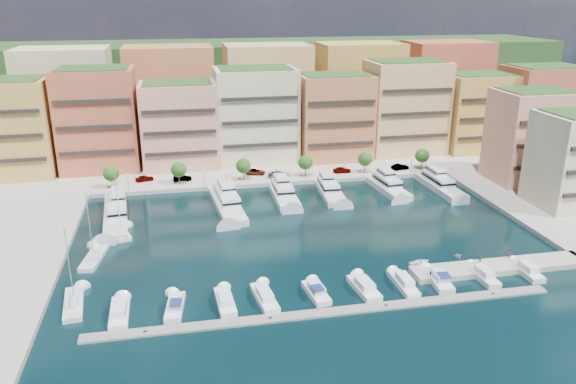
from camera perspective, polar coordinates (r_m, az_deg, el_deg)
The scene contains 59 objects.
ground at distance 113.08m, azimuth 1.65°, elevation -4.21°, with size 400.00×400.00×0.00m, color black.
north_quay at distance 170.72m, azimuth -3.02°, elevation 3.98°, with size 220.00×64.00×2.00m, color #9E998E.
hillside at distance 217.00m, azimuth -4.92°, elevation 7.27°, with size 240.00×40.00×58.00m, color #1C3917.
south_pontoon at distance 86.60m, azimuth 4.21°, elevation -12.18°, with size 72.00×2.20×0.35m, color gray.
finger_pier at distance 105.58m, azimuth 20.69°, elevation -7.35°, with size 32.00×5.00×2.00m, color #9E998E.
apartment_0 at distance 159.96m, azimuth -26.62°, elevation 5.81°, with size 22.00×16.50×24.80m.
apartment_1 at distance 157.33m, azimuth -18.73°, elevation 7.02°, with size 20.00×16.50×26.80m.
apartment_2 at distance 154.45m, azimuth -10.96°, elevation 6.72°, with size 20.00×15.50×22.80m.
apartment_3 at distance 157.59m, azimuth -3.29°, elevation 7.84°, with size 22.00×16.50×25.80m.
apartment_4 at distance 160.39m, azimuth 4.69°, elevation 7.65°, with size 20.00×15.50×23.80m.
apartment_5 at distance 169.23m, azimuth 11.78°, elevation 8.44°, with size 22.00×16.50×26.80m.
apartment_6 at distance 177.57m, azimuth 18.60°, elevation 7.69°, with size 20.00×15.50×22.80m.
apartment_7 at distance 186.47m, azimuth 24.34°, elevation 7.81°, with size 22.00×16.50×24.80m.
apartment_east_a at distance 151.76m, azimuth 23.43°, elevation 5.24°, with size 18.00×14.50×22.80m.
backblock_0 at distance 180.10m, azimuth -21.51°, elevation 8.70°, with size 26.00×18.00×30.00m, color #F5E9BD.
backblock_1 at distance 177.34m, azimuth -11.83°, elevation 9.48°, with size 26.00×18.00×30.00m, color #C06F48.
backblock_2 at distance 179.63m, azimuth -2.09°, elevation 10.00°, with size 26.00×18.00×30.00m, color #E8B87B.
backblock_3 at distance 186.77m, azimuth 7.18°, elevation 10.22°, with size 26.00×18.00×30.00m, color tan.
backblock_4 at distance 198.24m, azimuth 15.57°, elevation 10.20°, with size 26.00×18.00×30.00m, color #CD5444.
tree_0 at distance 141.33m, azimuth -17.54°, elevation 1.80°, with size 3.80×3.80×5.65m.
tree_1 at distance 140.38m, azimuth -11.05°, elevation 2.24°, with size 3.80×3.80×5.65m.
tree_2 at distance 141.24m, azimuth -4.55°, elevation 2.65°, with size 3.80×3.80×5.65m.
tree_3 at distance 143.89m, azimuth 1.79°, elevation 3.02°, with size 3.80×3.80×5.65m.
tree_4 at distance 148.23m, azimuth 7.83°, elevation 3.34°, with size 3.80×3.80×5.65m.
tree_5 at distance 154.12m, azimuth 13.48°, elevation 3.60°, with size 3.80×3.80×5.65m.
lamppost_0 at distance 139.00m, azimuth -15.95°, elevation 1.27°, with size 0.30×0.30×4.20m.
lamppost_1 at distance 138.56m, azimuth -8.53°, elevation 1.77°, with size 0.30×0.30×4.20m.
lamppost_2 at distance 140.45m, azimuth -1.19°, elevation 2.22°, with size 0.30×0.30×4.20m.
lamppost_3 at distance 144.57m, azimuth 5.86°, elevation 2.63°, with size 0.30×0.30×4.20m.
lamppost_4 at distance 150.74m, azimuth 12.42°, elevation 2.97°, with size 0.30×0.30×4.20m.
yacht_0 at distance 126.52m, azimuth -17.07°, elevation -1.88°, with size 6.87×26.82×7.30m.
yacht_2 at distance 127.35m, azimuth -6.27°, elevation -0.97°, with size 7.00×23.96×7.30m.
yacht_3 at distance 131.85m, azimuth -0.46°, elevation -0.13°, with size 5.04×17.22×7.30m.
yacht_4 at distance 134.40m, azimuth 4.26°, elevation 0.14°, with size 5.65×17.21×7.30m.
yacht_5 at distance 139.19m, azimuth 10.09°, elevation 0.63°, with size 6.19×16.73×7.30m.
yacht_6 at distance 143.16m, azimuth 15.13°, elevation 0.77°, with size 5.34×19.49×7.30m.
cruiser_0 at distance 89.04m, azimuth -16.74°, elevation -11.67°, with size 2.89×8.67×2.55m.
cruiser_1 at distance 88.45m, azimuth -11.40°, elevation -11.39°, with size 3.39×8.21×2.66m.
cruiser_2 at distance 88.61m, azimuth -6.39°, elevation -11.05°, with size 2.94×8.43×2.55m.
cruiser_3 at distance 89.20m, azimuth -2.37°, elevation -10.71°, with size 3.53×9.23×2.55m.
cruiser_4 at distance 90.65m, azimuth 2.90°, elevation -10.18°, with size 3.35×7.60×2.66m.
cruiser_5 at distance 92.74m, azimuth 7.73°, elevation -9.63°, with size 3.63×8.42×2.55m.
cruiser_6 at distance 95.01m, azimuth 11.67°, elevation -9.13°, with size 2.43×8.64×2.55m.
cruiser_7 at distance 97.44m, azimuth 15.09°, elevation -8.64°, with size 3.32×7.90×2.66m.
cruiser_8 at distance 101.07m, azimuth 19.19°, elevation -8.04°, with size 2.61×7.80×2.55m.
cruiser_9 at distance 105.32m, azimuth 23.12°, elevation -7.42°, with size 2.46×7.42×2.55m.
sailboat_2 at distance 116.73m, azimuth -16.65°, elevation -4.12°, with size 4.93×7.98×13.20m.
sailboat_0 at distance 93.85m, azimuth -20.93°, elevation -10.64°, with size 3.90×10.26×13.20m.
sailboat_1 at distance 107.70m, azimuth -19.12°, elevation -6.43°, with size 4.36×10.34×13.20m.
tender_1 at distance 107.55m, azimuth 16.88°, elevation -6.15°, with size 1.38×1.60×0.84m, color beige.
tender_0 at distance 102.90m, azimuth 13.27°, elevation -7.01°, with size 2.90×4.06×0.84m, color white.
car_0 at distance 145.50m, azimuth -14.37°, elevation 1.37°, with size 1.82×4.54×1.55m, color gray.
car_1 at distance 143.63m, azimuth -10.68°, elevation 1.41°, with size 1.60×4.58×1.51m, color gray.
car_2 at distance 146.51m, azimuth -3.34°, elevation 2.06°, with size 2.40×5.20×1.44m, color gray.
car_3 at distance 144.23m, azimuth -0.97°, elevation 1.85°, with size 2.26×5.55×1.61m, color gray.
car_4 at distance 148.38m, azimuth 5.50°, elevation 2.26°, with size 1.89×4.70×1.60m, color gray.
car_5 at distance 153.17m, azimuth 11.30°, elevation 2.51°, with size 1.67×4.80×1.58m, color gray.
person_0 at distance 104.37m, azimuth 18.94°, elevation -6.25°, with size 0.71×0.47×1.95m, color #232C47.
person_1 at distance 107.72m, azimuth 21.57°, elevation -5.81°, with size 0.87×0.68×1.79m, color brown.
Camera 1 is at (-23.61, -100.91, 45.25)m, focal length 35.00 mm.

